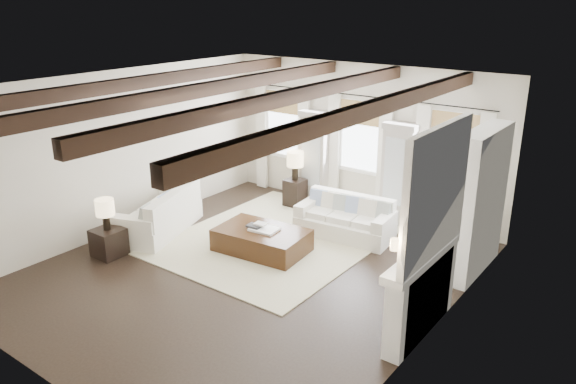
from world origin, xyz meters
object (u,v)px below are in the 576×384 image
Objects in this scene: side_table_front at (109,242)px; side_table_back at (295,193)px; sofa_left at (162,215)px; sofa_back at (346,220)px; ottoman at (262,240)px.

side_table_back is (1.22, 4.11, 0.05)m from side_table_front.
sofa_back is at bearing 34.06° from sofa_left.
side_table_back is (-0.92, 2.31, 0.09)m from ottoman.
sofa_back is 3.81× the size of side_table_front.
sofa_back is 1.18× the size of ottoman.
sofa_back is 1.79m from ottoman.
sofa_back is at bearing -22.74° from side_table_back.
ottoman is at bearing -118.96° from sofa_back.
sofa_back is 1.93m from side_table_back.
sofa_left is at bearing -173.07° from ottoman.
side_table_back is at bearing 157.26° from sofa_back.
sofa_left is at bearing 91.67° from side_table_front.
sofa_left is 2.23m from ottoman.
side_table_front is (0.04, -1.31, -0.10)m from sofa_left.
side_table_back is at bearing 73.48° from side_table_front.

